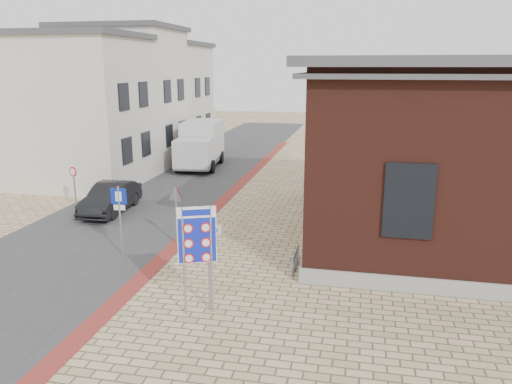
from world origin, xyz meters
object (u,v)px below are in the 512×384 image
Objects in this scene: box_truck at (200,144)px; essen_sign at (209,250)px; sedan at (111,198)px; parking_sign at (120,209)px; bollard at (195,219)px; border_sign at (197,237)px.

essen_sign is at bearing -77.38° from box_truck.
parking_sign is (3.00, -4.91, 1.05)m from sedan.
sedan is 5.07m from bollard.
parking_sign reaches higher than bollard.
essen_sign is (6.45, -18.98, 0.14)m from box_truck.
bollard is at bearing 87.49° from border_sign.
border_sign is at bearing -78.26° from box_truck.
parking_sign is (-4.20, 3.11, 0.04)m from essen_sign.
sedan is 1.36× the size of border_sign.
bollard is at bearing 101.26° from essen_sign.
border_sign reaches higher than sedan.
border_sign reaches higher than box_truck.
parking_sign is at bearing 132.50° from essen_sign.
sedan is 11.02m from box_truck.
parking_sign reaches higher than sedan.
border_sign is 0.65m from essen_sign.
box_truck reaches higher than bollard.
parking_sign is at bearing -88.06° from box_truck.
parking_sign is 2.29× the size of bollard.
essen_sign reaches higher than parking_sign.
parking_sign is at bearing -119.54° from bollard.
sedan is at bearing 157.88° from bollard.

